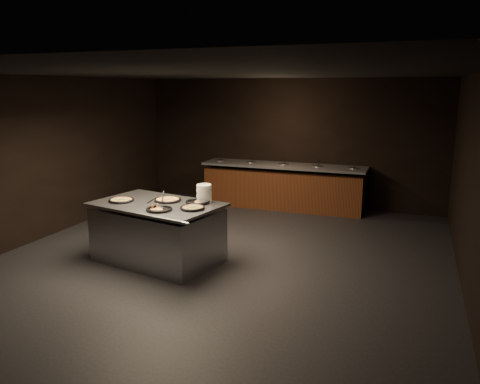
{
  "coord_description": "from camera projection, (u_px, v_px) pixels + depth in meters",
  "views": [
    {
      "loc": [
        2.78,
        -6.52,
        2.67
      ],
      "look_at": [
        0.19,
        0.3,
        1.06
      ],
      "focal_mm": 35.0,
      "sensor_mm": 36.0,
      "label": 1
    }
  ],
  "objects": [
    {
      "name": "room",
      "position": [
        221.0,
        170.0,
        7.17
      ],
      "size": [
        7.02,
        8.02,
        2.92
      ],
      "color": "black",
      "rests_on": "ground"
    },
    {
      "name": "salad_bar",
      "position": [
        283.0,
        189.0,
        10.64
      ],
      "size": [
        3.7,
        0.83,
        1.18
      ],
      "color": "brown",
      "rests_on": "ground"
    },
    {
      "name": "serving_counter",
      "position": [
        158.0,
        233.0,
        7.35
      ],
      "size": [
        2.15,
        1.61,
        0.94
      ],
      "rotation": [
        0.0,
        0.0,
        -0.19
      ],
      "color": "#A8AAAF",
      "rests_on": "ground"
    },
    {
      "name": "plate_stack",
      "position": [
        204.0,
        194.0,
        7.28
      ],
      "size": [
        0.23,
        0.23,
        0.28
      ],
      "primitive_type": "cylinder",
      "color": "white",
      "rests_on": "serving_counter"
    },
    {
      "name": "pan_veggie_whole",
      "position": [
        121.0,
        200.0,
        7.36
      ],
      "size": [
        0.39,
        0.39,
        0.04
      ],
      "rotation": [
        0.0,
        0.0,
        0.18
      ],
      "color": "black",
      "rests_on": "serving_counter"
    },
    {
      "name": "pan_cheese_whole",
      "position": [
        168.0,
        200.0,
        7.38
      ],
      "size": [
        0.43,
        0.43,
        0.04
      ],
      "rotation": [
        0.0,
        0.0,
        -0.13
      ],
      "color": "black",
      "rests_on": "serving_counter"
    },
    {
      "name": "pan_cheese_slices_a",
      "position": [
        198.0,
        202.0,
        7.25
      ],
      "size": [
        0.38,
        0.38,
        0.04
      ],
      "rotation": [
        0.0,
        0.0,
        0.99
      ],
      "color": "black",
      "rests_on": "serving_counter"
    },
    {
      "name": "pan_cheese_slices_b",
      "position": [
        159.0,
        209.0,
        6.81
      ],
      "size": [
        0.39,
        0.39,
        0.04
      ],
      "rotation": [
        0.0,
        0.0,
        2.26
      ],
      "color": "black",
      "rests_on": "serving_counter"
    },
    {
      "name": "pan_veggie_slices",
      "position": [
        193.0,
        208.0,
        6.89
      ],
      "size": [
        0.37,
        0.37,
        0.04
      ],
      "rotation": [
        0.0,
        0.0,
        -0.25
      ],
      "color": "black",
      "rests_on": "serving_counter"
    },
    {
      "name": "server_left",
      "position": [
        163.0,
        197.0,
        7.28
      ],
      "size": [
        0.21,
        0.32,
        0.17
      ],
      "rotation": [
        0.0,
        0.0,
        2.11
      ],
      "color": "#A8AAAF",
      "rests_on": "serving_counter"
    },
    {
      "name": "server_right",
      "position": [
        154.0,
        203.0,
        6.95
      ],
      "size": [
        0.32,
        0.13,
        0.15
      ],
      "rotation": [
        0.0,
        0.0,
        -0.22
      ],
      "color": "#A8AAAF",
      "rests_on": "serving_counter"
    }
  ]
}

